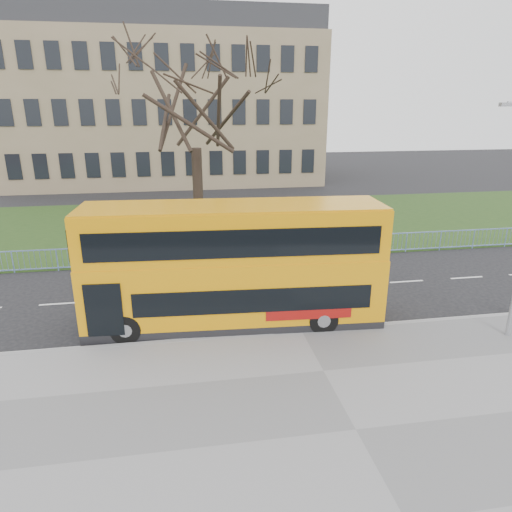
% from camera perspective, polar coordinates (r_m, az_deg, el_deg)
% --- Properties ---
extents(ground, '(120.00, 120.00, 0.00)m').
position_cam_1_polar(ground, '(17.69, 4.40, -7.32)').
color(ground, black).
rests_on(ground, ground).
extents(pavement, '(80.00, 10.50, 0.12)m').
position_cam_1_polar(pavement, '(12.20, 12.35, -20.65)').
color(pavement, slate).
rests_on(pavement, ground).
extents(kerb, '(80.00, 0.20, 0.14)m').
position_cam_1_polar(kerb, '(16.32, 5.69, -9.42)').
color(kerb, gray).
rests_on(kerb, ground).
extents(grass_verge, '(80.00, 15.40, 0.08)m').
position_cam_1_polar(grass_verge, '(30.96, -1.81, 4.17)').
color(grass_verge, '#1F3A15').
rests_on(grass_verge, ground).
extents(guard_railing, '(40.00, 0.12, 1.10)m').
position_cam_1_polar(guard_railing, '(23.50, 0.67, 0.80)').
color(guard_railing, '#7694D3').
rests_on(guard_railing, ground).
extents(bare_tree, '(8.91, 8.91, 12.73)m').
position_cam_1_polar(bare_tree, '(25.50, -7.58, 15.54)').
color(bare_tree, black).
rests_on(bare_tree, grass_verge).
extents(civic_building, '(30.00, 15.00, 14.00)m').
position_cam_1_polar(civic_building, '(50.47, -11.10, 17.36)').
color(civic_building, '#7B6A4E').
rests_on(civic_building, ground).
extents(yellow_bus, '(10.56, 3.10, 4.37)m').
position_cam_1_polar(yellow_bus, '(16.11, -2.77, -0.88)').
color(yellow_bus, orange).
rests_on(yellow_bus, ground).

